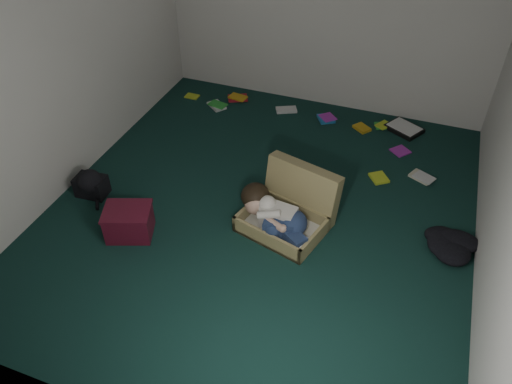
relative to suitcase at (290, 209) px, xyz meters
The scene contains 11 objects.
floor 0.36m from the suitcase, 168.07° to the left, with size 4.50×4.50×0.00m, color #0F2D27.
wall_back 2.60m from the suitcase, 97.73° to the left, with size 4.50×4.50×0.00m, color silver.
wall_front 2.48m from the suitcase, 98.19° to the right, with size 4.50×4.50×0.00m, color silver.
wall_left 2.58m from the suitcase, behind, with size 4.50×4.50×0.00m, color silver.
suitcase is the anchor object (origin of this frame).
person 0.20m from the suitcase, 120.49° to the right, with size 0.76×0.54×0.34m.
maroon_bin 1.50m from the suitcase, 153.54° to the right, with size 0.51×0.46×0.29m.
backpack 2.04m from the suitcase, behind, with size 0.38×0.30×0.23m, color black, non-canonical shape.
clothing_pile 1.40m from the suitcase, ahead, with size 0.43×0.35×0.14m, color black, non-canonical shape.
paper_tray 2.18m from the suitcase, 68.05° to the left, with size 0.49×0.45×0.06m.
book_scatter 1.74m from the suitcase, 93.75° to the left, with size 3.26×1.31×0.02m.
Camera 1 is at (1.23, -3.45, 3.31)m, focal length 35.00 mm.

